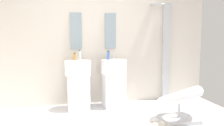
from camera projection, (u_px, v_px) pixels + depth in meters
rear_partition at (93, 40)px, 4.96m from camera, size 4.80×0.10×2.60m
pedestal_sink_left at (78, 83)px, 4.60m from camera, size 0.49×0.49×1.02m
pedestal_sink_right at (114, 82)px, 4.75m from camera, size 0.49×0.49×1.02m
vanity_mirror_left at (76, 31)px, 4.80m from camera, size 0.22×0.03×0.71m
vanity_mirror_right at (110, 31)px, 4.95m from camera, size 0.22×0.03×0.71m
shower_column at (165, 50)px, 5.20m from camera, size 0.49×0.24×2.05m
lounge_chair at (179, 100)px, 3.99m from camera, size 1.08×1.08×0.65m
soap_bottle_clear at (80, 55)px, 4.71m from camera, size 0.05×0.05×0.20m
soap_bottle_blue at (108, 56)px, 4.78m from camera, size 0.06×0.06×0.17m
soap_bottle_amber at (75, 57)px, 4.66m from camera, size 0.06×0.06×0.14m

